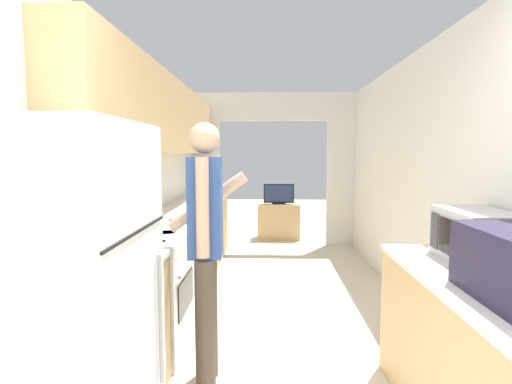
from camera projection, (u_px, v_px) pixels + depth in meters
wall_left at (139, 149)px, 3.70m from camera, size 0.38×7.81×2.50m
wall_right at (449, 188)px, 3.16m from camera, size 0.06×7.81×2.50m
wall_far_with_doorway at (273, 158)px, 6.51m from camera, size 3.06×0.06×2.50m
counter_left at (185, 247)px, 4.61m from camera, size 0.62×4.32×0.89m
counter_right at (479, 361)px, 2.08m from camera, size 0.62×1.52×0.89m
refrigerator at (61, 313)px, 1.75m from camera, size 0.73×0.79×1.66m
range_oven at (146, 292)px, 3.10m from camera, size 0.66×0.76×1.03m
person at (206, 246)px, 2.59m from camera, size 0.55×0.38×1.72m
microwave at (477, 237)px, 2.31m from camera, size 0.34×0.54×0.31m
tv_cabinet at (279, 221)px, 7.14m from camera, size 0.74×0.42×0.63m
television at (279, 194)px, 7.05m from camera, size 0.54×0.16×0.36m
knife at (172, 220)px, 3.74m from camera, size 0.08×0.30×0.02m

